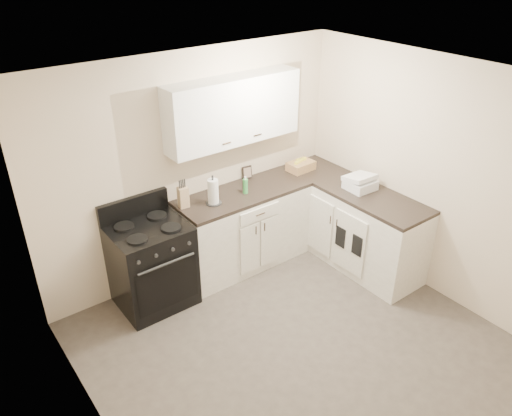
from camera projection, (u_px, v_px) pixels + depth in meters
floor at (300, 349)px, 4.73m from camera, size 3.60×3.60×0.00m
ceiling at (315, 89)px, 3.53m from camera, size 3.60×3.60×0.00m
wall_back at (194, 167)px, 5.39m from camera, size 3.60×0.00×3.60m
wall_right at (438, 181)px, 5.08m from camera, size 0.00×3.60×3.60m
wall_left at (97, 329)px, 3.18m from camera, size 0.00×3.60×3.60m
base_cabinets_back at (243, 230)px, 5.79m from camera, size 1.55×0.60×0.90m
base_cabinets_right at (349, 224)px, 5.90m from camera, size 0.60×1.90×0.90m
countertop_back at (243, 194)px, 5.56m from camera, size 1.55×0.60×0.04m
countertop_right at (353, 188)px, 5.68m from camera, size 0.60×1.90×0.04m
upper_cabinets at (233, 110)px, 5.22m from camera, size 1.55×0.30×0.70m
stove at (152, 266)px, 5.14m from camera, size 0.75×0.65×0.91m
knife_block at (183, 197)px, 5.20m from camera, size 0.11×0.10×0.22m
paper_towel at (213, 192)px, 5.25m from camera, size 0.13×0.13×0.28m
soap_bottle at (245, 186)px, 5.49m from camera, size 0.07×0.07×0.17m
picture_frame at (247, 172)px, 5.83m from camera, size 0.12×0.05×0.15m
wicker_basket at (301, 166)px, 6.04m from camera, size 0.33×0.23×0.11m
countertop_grill at (360, 184)px, 5.59m from camera, size 0.31×0.29×0.11m
glass_jar at (355, 184)px, 5.56m from camera, size 0.11×0.11×0.15m
oven_mitt_near at (357, 246)px, 5.42m from camera, size 0.02×0.14×0.24m
oven_mitt_far at (341, 237)px, 5.60m from camera, size 0.02×0.14×0.24m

